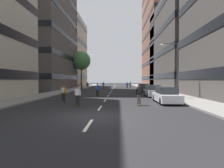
# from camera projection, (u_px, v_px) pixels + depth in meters

# --- Properties ---
(ground_plane) EXTENTS (177.53, 177.53, 0.00)m
(ground_plane) POSITION_uv_depth(u_px,v_px,m) (112.00, 89.00, 39.82)
(ground_plane) COLOR black
(sidewalk_left) EXTENTS (3.48, 81.37, 0.14)m
(sidewalk_left) POSITION_uv_depth(u_px,v_px,m) (78.00, 88.00, 43.86)
(sidewalk_left) COLOR gray
(sidewalk_left) RESTS_ON ground_plane
(sidewalk_right) EXTENTS (3.48, 81.37, 0.14)m
(sidewalk_right) POSITION_uv_depth(u_px,v_px,m) (148.00, 88.00, 43.17)
(sidewalk_right) COLOR gray
(sidewalk_right) RESTS_ON ground_plane
(lane_markings) EXTENTS (0.16, 67.20, 0.01)m
(lane_markings) POSITION_uv_depth(u_px,v_px,m) (113.00, 89.00, 40.73)
(lane_markings) COLOR silver
(lane_markings) RESTS_ON ground_plane
(building_left_mid) EXTENTS (12.64, 19.05, 37.95)m
(building_left_mid) POSITION_uv_depth(u_px,v_px,m) (41.00, 8.00, 40.21)
(building_left_mid) COLOR #4C4744
(building_left_mid) RESTS_ON ground_plane
(building_left_far) EXTENTS (12.64, 16.67, 22.26)m
(building_left_far) POSITION_uv_depth(u_px,v_px,m) (64.00, 53.00, 57.37)
(building_left_far) COLOR #BCB29E
(building_left_far) RESTS_ON ground_plane
(building_right_mid) EXTENTS (12.64, 22.75, 19.99)m
(building_right_mid) POSITION_uv_depth(u_px,v_px,m) (186.00, 45.00, 39.10)
(building_right_mid) COLOR #4C4744
(building_right_mid) RESTS_ON ground_plane
(building_right_far) EXTENTS (12.64, 23.19, 33.10)m
(building_right_far) POSITION_uv_depth(u_px,v_px,m) (166.00, 36.00, 55.93)
(building_right_far) COLOR brown
(building_right_far) RESTS_ON ground_plane
(parked_car_near) EXTENTS (1.82, 4.40, 1.52)m
(parked_car_near) POSITION_uv_depth(u_px,v_px,m) (153.00, 91.00, 22.44)
(parked_car_near) COLOR #B2B7BF
(parked_car_near) RESTS_ON ground_plane
(parked_car_mid) EXTENTS (1.82, 4.40, 1.52)m
(parked_car_mid) POSITION_uv_depth(u_px,v_px,m) (166.00, 95.00, 16.20)
(parked_car_mid) COLOR silver
(parked_car_mid) RESTS_ON ground_plane
(parked_car_far) EXTENTS (1.82, 4.40, 1.52)m
(parked_car_far) POSITION_uv_depth(u_px,v_px,m) (143.00, 88.00, 31.18)
(parked_car_far) COLOR black
(parked_car_far) RESTS_ON ground_plane
(street_tree_near) EXTENTS (5.08, 5.08, 9.92)m
(street_tree_near) POSITION_uv_depth(u_px,v_px,m) (81.00, 61.00, 47.35)
(street_tree_near) COLOR #4C3823
(street_tree_near) RESTS_ON sidewalk_left
(streetlamp_right) EXTENTS (2.13, 0.30, 6.50)m
(streetlamp_right) POSITION_uv_depth(u_px,v_px,m) (174.00, 64.00, 20.65)
(streetlamp_right) COLOR #3F3F44
(streetlamp_right) RESTS_ON sidewalk_right
(skater_0) EXTENTS (0.57, 0.92, 1.78)m
(skater_0) POSITION_uv_depth(u_px,v_px,m) (130.00, 84.00, 47.87)
(skater_0) COLOR brown
(skater_0) RESTS_ON ground_plane
(skater_1) EXTENTS (0.56, 0.92, 1.78)m
(skater_1) POSITION_uv_depth(u_px,v_px,m) (80.00, 88.00, 23.72)
(skater_1) COLOR brown
(skater_1) RESTS_ON ground_plane
(skater_2) EXTENTS (0.57, 0.92, 1.78)m
(skater_2) POSITION_uv_depth(u_px,v_px,m) (103.00, 84.00, 45.39)
(skater_2) COLOR brown
(skater_2) RESTS_ON ground_plane
(skater_3) EXTENTS (0.54, 0.91, 1.78)m
(skater_3) POSITION_uv_depth(u_px,v_px,m) (127.00, 85.00, 44.06)
(skater_3) COLOR brown
(skater_3) RESTS_ON ground_plane
(skater_4) EXTENTS (0.53, 0.90, 1.78)m
(skater_4) POSITION_uv_depth(u_px,v_px,m) (87.00, 85.00, 37.88)
(skater_4) COLOR brown
(skater_4) RESTS_ON ground_plane
(skater_5) EXTENTS (0.55, 0.92, 1.78)m
(skater_5) POSITION_uv_depth(u_px,v_px,m) (78.00, 94.00, 14.33)
(skater_5) COLOR brown
(skater_5) RESTS_ON ground_plane
(skater_6) EXTENTS (0.54, 0.91, 1.78)m
(skater_6) POSITION_uv_depth(u_px,v_px,m) (139.00, 93.00, 14.78)
(skater_6) COLOR brown
(skater_6) RESTS_ON ground_plane
(skater_7) EXTENTS (0.56, 0.92, 1.78)m
(skater_7) POSITION_uv_depth(u_px,v_px,m) (97.00, 89.00, 22.48)
(skater_7) COLOR brown
(skater_7) RESTS_ON ground_plane
(skater_8) EXTENTS (0.55, 0.92, 1.78)m
(skater_8) POSITION_uv_depth(u_px,v_px,m) (64.00, 92.00, 16.39)
(skater_8) COLOR brown
(skater_8) RESTS_ON ground_plane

